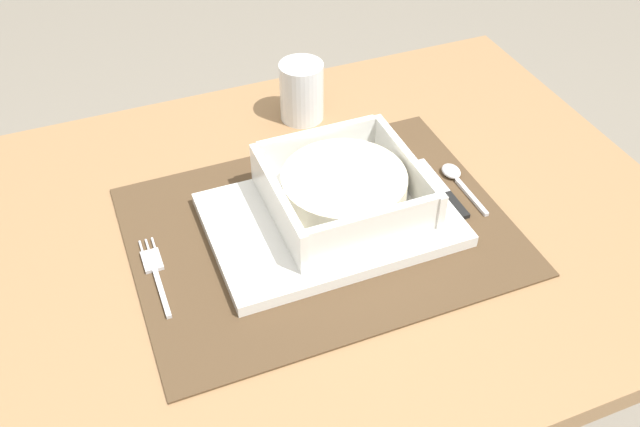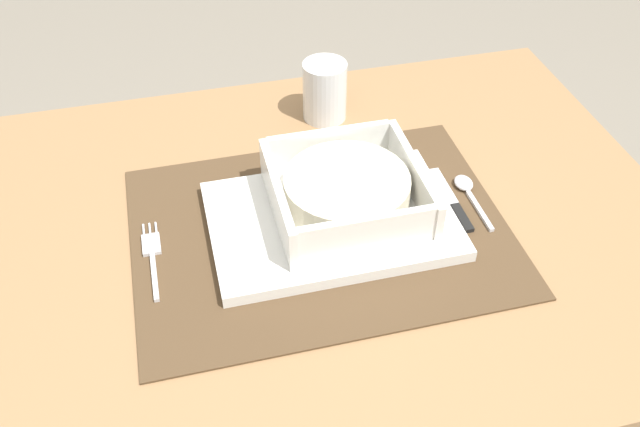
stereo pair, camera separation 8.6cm
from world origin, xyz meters
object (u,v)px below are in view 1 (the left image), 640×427
spoon (455,176)px  drinking_glass (302,93)px  butter_knife (445,191)px  porridge_bowl (343,189)px  fork (155,270)px  dining_table (311,284)px

spoon → drinking_glass: bearing=120.7°
drinking_glass → spoon: bearing=-57.8°
spoon → butter_knife: (-0.03, -0.02, -0.00)m
porridge_bowl → fork: bearing=-177.4°
fork → dining_table: bearing=2.3°
spoon → drinking_glass: drinking_glass is taller
porridge_bowl → fork: porridge_bowl is taller
dining_table → spoon: bearing=2.9°
dining_table → spoon: (0.22, 0.01, 0.12)m
dining_table → drinking_glass: 0.29m
fork → butter_knife: 0.39m
butter_knife → drinking_glass: size_ratio=1.41×
fork → drinking_glass: size_ratio=1.45×
dining_table → spoon: spoon is taller
porridge_bowl → spoon: (0.17, 0.01, -0.04)m
butter_knife → drinking_glass: (-0.11, 0.24, 0.04)m
fork → spoon: size_ratio=1.21×
porridge_bowl → butter_knife: 0.15m
dining_table → drinking_glass: (0.08, 0.23, 0.15)m
dining_table → butter_knife: 0.22m
spoon → porridge_bowl: bearing=-178.8°
porridge_bowl → drinking_glass: bearing=82.3°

